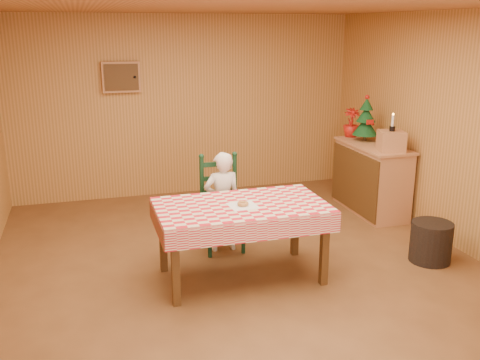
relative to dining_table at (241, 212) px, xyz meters
name	(u,v)px	position (x,y,z in m)	size (l,w,h in m)	color
ground	(246,276)	(0.05, 0.02, -0.69)	(6.00, 6.00, 0.00)	brown
cabin_walls	(230,88)	(0.05, 0.55, 1.14)	(5.10, 6.05, 2.65)	#C28946
dining_table	(241,212)	(0.00, 0.00, 0.00)	(1.66, 0.96, 0.77)	#543416
ladder_chair	(221,205)	(0.00, 0.79, -0.18)	(0.44, 0.40, 1.08)	black
seated_child	(222,202)	(0.00, 0.73, -0.13)	(0.41, 0.27, 1.12)	white
napkin	(243,206)	(0.00, -0.05, 0.08)	(0.26, 0.26, 0.00)	white
donut	(243,204)	(0.00, -0.05, 0.10)	(0.11, 0.11, 0.04)	#B57E41
shelf_unit	(371,178)	(2.23, 1.41, -0.22)	(0.54, 1.24, 0.93)	tan
crate	(391,141)	(2.24, 1.01, 0.37)	(0.30, 0.30, 0.25)	tan
christmas_tree	(366,120)	(2.24, 1.66, 0.52)	(0.34, 0.34, 0.62)	#543416
flower_arrangement	(351,123)	(2.19, 1.96, 0.44)	(0.22, 0.22, 0.40)	#B31910
candle_set	(392,126)	(2.24, 1.01, 0.56)	(0.07, 0.07, 0.22)	black
storage_bin	(431,242)	(2.04, -0.20, -0.47)	(0.43, 0.43, 0.43)	black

